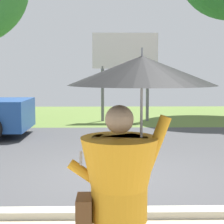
% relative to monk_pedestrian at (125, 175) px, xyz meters
% --- Properties ---
extents(ground_plane, '(40.00, 22.00, 0.20)m').
position_rel_monk_pedestrian_xyz_m(ground_plane, '(0.02, 6.96, -1.20)').
color(ground_plane, '#424244').
extents(monk_pedestrian, '(1.13, 1.12, 2.13)m').
position_rel_monk_pedestrian_xyz_m(monk_pedestrian, '(0.00, 0.00, 0.00)').
color(monk_pedestrian, orange).
rests_on(monk_pedestrian, ground_plane).
extents(roadside_billboard, '(2.60, 0.12, 3.50)m').
position_rel_monk_pedestrian_xyz_m(roadside_billboard, '(0.63, 11.79, 1.40)').
color(roadside_billboard, slate).
rests_on(roadside_billboard, ground_plane).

